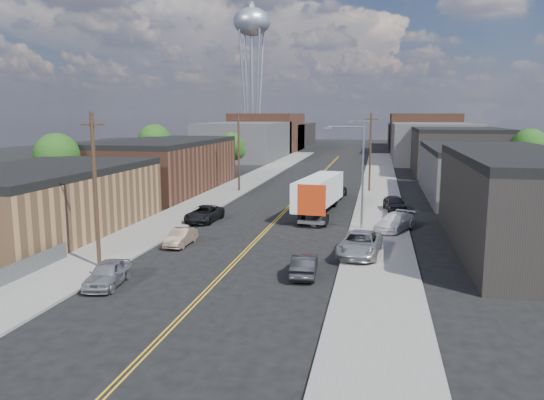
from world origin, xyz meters
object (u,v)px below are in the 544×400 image
at_px(car_left_a, 108,273).
at_px(car_ahead_truck, 334,192).
at_px(car_left_b, 181,237).
at_px(car_right_lot_b, 395,222).
at_px(car_right_lot_c, 395,203).
at_px(car_right_oncoming, 304,265).
at_px(car_right_lot_a, 360,244).
at_px(semi_truck, 321,192).
at_px(car_left_c, 204,214).
at_px(water_tower, 252,28).

height_order(car_left_a, car_ahead_truck, car_left_a).
relative_size(car_left_b, car_right_lot_b, 0.77).
bearing_deg(car_ahead_truck, car_right_lot_c, -44.42).
height_order(car_right_oncoming, car_right_lot_a, car_right_lot_a).
bearing_deg(car_left_a, car_right_lot_c, 51.32).
bearing_deg(car_right_lot_c, semi_truck, -174.60).
bearing_deg(car_left_c, car_ahead_truck, 60.97).
height_order(car_right_lot_a, car_right_lot_c, car_right_lot_a).
distance_m(car_left_b, car_right_lot_c, 23.70).
distance_m(water_tower, car_ahead_truck, 78.46).
relative_size(car_left_a, car_right_oncoming, 1.03).
bearing_deg(car_right_lot_a, water_tower, 113.82).
bearing_deg(semi_truck, car_right_lot_b, -38.72).
bearing_deg(car_right_lot_a, car_right_lot_b, 79.43).
bearing_deg(car_right_lot_a, car_right_oncoming, -116.44).
height_order(car_right_lot_b, car_right_lot_c, car_right_lot_c).
height_order(car_left_a, car_right_oncoming, car_left_a).
distance_m(car_right_lot_c, car_ahead_truck, 10.79).
distance_m(car_right_oncoming, car_right_lot_b, 14.88).
relative_size(water_tower, car_right_lot_c, 8.13).
height_order(car_left_b, car_left_c, car_left_c).
distance_m(car_left_a, car_right_lot_a, 16.81).
bearing_deg(car_right_oncoming, car_right_lot_c, -108.12).
bearing_deg(car_right_lot_a, car_ahead_truck, 104.68).
height_order(car_right_lot_c, car_ahead_truck, car_right_lot_c).
bearing_deg(car_left_a, car_left_c, 84.75).
xyz_separation_m(water_tower, car_right_oncoming, (27.00, -99.03, -29.96)).
distance_m(semi_truck, car_right_oncoming, 21.11).
height_order(car_left_a, car_right_lot_c, car_right_lot_c).
bearing_deg(car_ahead_truck, car_left_c, -116.07).
bearing_deg(water_tower, car_right_oncoming, -74.75).
xyz_separation_m(car_left_b, car_right_lot_c, (16.23, 17.27, 0.28)).
distance_m(water_tower, car_right_lot_c, 88.03).
bearing_deg(car_right_lot_a, car_left_b, -177.12).
bearing_deg(car_ahead_truck, car_left_a, -99.49).
xyz_separation_m(car_right_oncoming, car_ahead_truck, (-0.82, 31.39, 0.03)).
relative_size(car_right_oncoming, car_ahead_truck, 0.81).
distance_m(semi_truck, car_right_lot_c, 7.69).
xyz_separation_m(car_left_c, car_right_lot_b, (17.18, -1.04, 0.15)).
height_order(car_left_b, car_ahead_truck, car_ahead_truck).
xyz_separation_m(car_left_b, car_ahead_truck, (9.41, 25.63, 0.08)).
distance_m(car_left_a, car_right_lot_c, 31.97).
height_order(car_left_b, car_right_lot_a, car_right_lot_a).
relative_size(car_right_oncoming, car_right_lot_b, 0.84).
relative_size(car_left_a, car_right_lot_c, 0.95).
distance_m(water_tower, car_right_oncoming, 106.93).
bearing_deg(semi_truck, car_left_a, -103.78).
bearing_deg(car_right_lot_b, car_right_oncoming, -88.50).
bearing_deg(car_right_oncoming, car_left_c, -55.82).
xyz_separation_m(car_right_lot_b, car_ahead_truck, (-6.60, 17.69, -0.16)).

